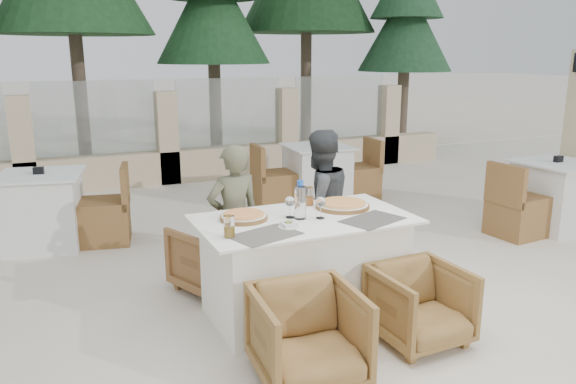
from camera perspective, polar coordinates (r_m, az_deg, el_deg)
name	(u,v)px	position (r m, az deg, el deg)	size (l,w,h in m)	color
ground	(302,307)	(4.55, 1.48, -11.59)	(80.00, 80.00, 0.00)	beige
sand_patch	(102,119)	(17.89, -18.37, 7.02)	(30.00, 16.00, 0.01)	beige
perimeter_wall_far	(167,131)	(8.76, -12.22, 6.05)	(10.00, 0.34, 1.60)	beige
pine_centre	(213,24)	(11.39, -7.65, 16.59)	(2.20, 2.20, 5.00)	#1F4925
pine_far_right	(405,38)	(12.53, 11.84, 15.03)	(1.98, 1.98, 4.50)	#214B2A
dining_table	(304,266)	(4.30, 1.65, -7.56)	(1.60, 0.90, 0.77)	white
placemat_near_left	(265,235)	(3.79, -2.32, -4.38)	(0.45, 0.30, 0.00)	#625D54
placemat_near_right	(372,220)	(4.16, 8.57, -2.81)	(0.45, 0.30, 0.00)	#544E48
pizza_left	(244,216)	(4.14, -4.52, -2.49)	(0.35, 0.35, 0.05)	#EB5B20
pizza_right	(342,204)	(4.45, 5.55, -1.26)	(0.43, 0.43, 0.06)	orange
water_bottle	(300,200)	(4.11, 1.25, -0.79)	(0.08, 0.08, 0.29)	#C2E8FF
wine_glass_centre	(290,206)	(4.15, 0.19, -1.41)	(0.08, 0.08, 0.18)	silver
wine_glass_near	(320,206)	(4.14, 3.31, -1.48)	(0.08, 0.08, 0.18)	silver
beer_glass_left	(229,227)	(3.74, -5.99, -3.51)	(0.07, 0.07, 0.15)	#C08A1B
beer_glass_right	(309,196)	(4.50, 2.14, -0.44)	(0.07, 0.07, 0.15)	orange
olive_dish	(289,224)	(3.94, 0.07, -3.31)	(0.11, 0.11, 0.04)	white
armchair_far_left	(216,257)	(4.81, -7.36, -6.56)	(0.61, 0.63, 0.57)	brown
armchair_far_right	(318,238)	(5.27, 3.07, -4.72)	(0.59, 0.60, 0.55)	olive
armchair_near_left	(308,336)	(3.52, 2.04, -14.39)	(0.63, 0.65, 0.59)	olive
armchair_near_right	(420,305)	(4.05, 13.28, -11.10)	(0.58, 0.60, 0.54)	olive
diner_left	(234,220)	(4.63, -5.52, -2.85)	(0.46, 0.30, 1.26)	#5D5D44
diner_right	(319,205)	(4.92, 3.18, -1.36)	(0.65, 0.50, 1.33)	#3E4144
bg_table_a	(43,210)	(6.30, -23.64, -1.73)	(1.64, 0.82, 0.77)	white
bg_table_b	(317,174)	(7.48, 2.99, 1.79)	(1.64, 0.82, 0.77)	silver
bg_table_c	(554,195)	(7.07, 25.42, -0.29)	(1.64, 0.82, 0.77)	silver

